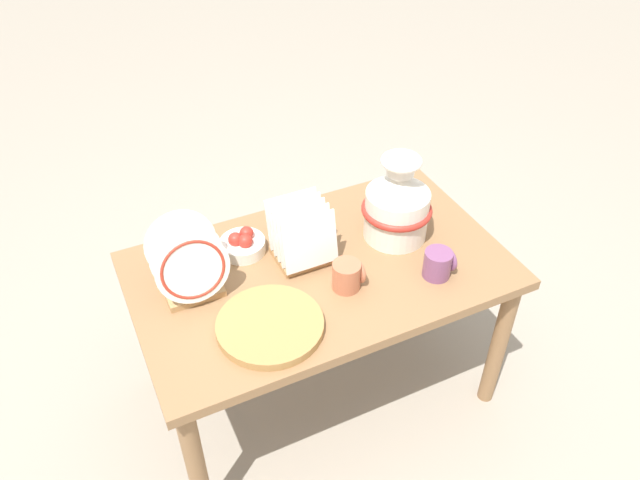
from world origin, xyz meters
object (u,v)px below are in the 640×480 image
(wicker_charger_stack, at_px, (270,325))
(mug_terracotta_glaze, at_px, (348,275))
(fruit_bowl, at_px, (243,244))
(dish_rack_round_plates, at_px, (190,268))
(ceramic_vase, at_px, (397,203))
(dish_rack_square_plates, at_px, (301,238))
(mug_plum_glaze, at_px, (439,263))

(wicker_charger_stack, xyz_separation_m, mug_terracotta_glaze, (0.28, 0.06, 0.03))
(wicker_charger_stack, height_order, fruit_bowl, fruit_bowl)
(dish_rack_round_plates, height_order, fruit_bowl, dish_rack_round_plates)
(mug_terracotta_glaze, xyz_separation_m, fruit_bowl, (-0.23, 0.29, -0.02))
(ceramic_vase, bearing_deg, wicker_charger_stack, -158.21)
(dish_rack_round_plates, xyz_separation_m, wicker_charger_stack, (0.15, -0.24, -0.08))
(dish_rack_square_plates, xyz_separation_m, fruit_bowl, (-0.16, 0.11, -0.05))
(dish_rack_round_plates, distance_m, mug_plum_glaze, 0.76)
(mug_plum_glaze, bearing_deg, mug_terracotta_glaze, 165.21)
(dish_rack_round_plates, distance_m, fruit_bowl, 0.24)
(fruit_bowl, bearing_deg, mug_terracotta_glaze, -51.77)
(ceramic_vase, relative_size, fruit_bowl, 2.04)
(mug_terracotta_glaze, distance_m, fruit_bowl, 0.37)
(mug_terracotta_glaze, height_order, mug_plum_glaze, same)
(dish_rack_round_plates, bearing_deg, wicker_charger_stack, -57.32)
(ceramic_vase, relative_size, mug_plum_glaze, 3.18)
(wicker_charger_stack, xyz_separation_m, mug_plum_glaze, (0.56, -0.01, 0.03))
(wicker_charger_stack, bearing_deg, dish_rack_square_plates, 49.45)
(wicker_charger_stack, relative_size, mug_plum_glaze, 3.25)
(fruit_bowl, bearing_deg, wicker_charger_stack, -97.72)
(wicker_charger_stack, distance_m, mug_terracotta_glaze, 0.29)
(dish_rack_round_plates, bearing_deg, ceramic_vase, -2.01)
(ceramic_vase, relative_size, mug_terracotta_glaze, 3.18)
(dish_rack_square_plates, xyz_separation_m, mug_plum_glaze, (0.35, -0.26, -0.03))
(mug_plum_glaze, bearing_deg, ceramic_vase, 94.82)
(mug_terracotta_glaze, bearing_deg, wicker_charger_stack, -167.84)
(ceramic_vase, distance_m, fruit_bowl, 0.52)
(ceramic_vase, xyz_separation_m, dish_rack_round_plates, (-0.69, 0.02, -0.03))
(ceramic_vase, distance_m, dish_rack_square_plates, 0.33)
(ceramic_vase, bearing_deg, mug_terracotta_glaze, -149.12)
(fruit_bowl, bearing_deg, mug_plum_glaze, -35.76)
(mug_plum_glaze, distance_m, fruit_bowl, 0.63)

